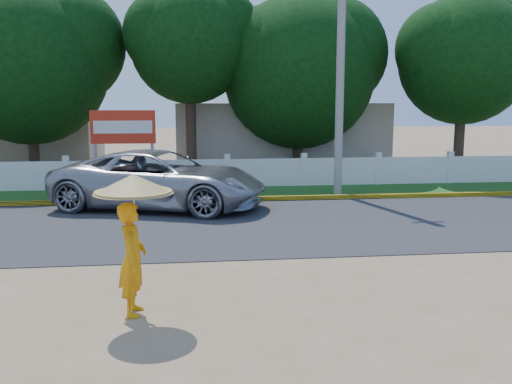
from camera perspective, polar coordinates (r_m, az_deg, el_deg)
ground at (r=11.15m, az=1.25°, el=-8.25°), size 120.00×120.00×0.00m
road at (r=15.47m, az=-1.12°, el=-3.25°), size 60.00×7.00×0.02m
grass_verge at (r=20.60m, az=-2.60°, el=-0.11°), size 60.00×3.50×0.03m
curb at (r=18.92m, az=-2.21°, el=-0.74°), size 40.00×0.18×0.16m
fence at (r=21.96m, az=-2.90°, el=1.87°), size 40.00×0.10×1.10m
building_near at (r=28.94m, az=2.09°, el=5.73°), size 10.00×6.00×3.20m
building_far at (r=30.78m, az=-22.98°, el=4.85°), size 8.00×5.00×2.80m
utility_pole at (r=20.25m, az=8.44°, el=11.97°), size 0.28×0.28×8.72m
vehicle at (r=17.89m, az=-9.58°, el=1.24°), size 7.16×4.94×1.82m
monk_with_parasol at (r=9.00m, az=-12.21°, el=-3.15°), size 1.22×1.22×2.23m
billboard at (r=22.99m, az=-13.14°, el=5.95°), size 2.50×0.13×2.95m
tree_row at (r=24.62m, az=-5.93°, el=12.41°), size 27.90×7.79×8.13m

